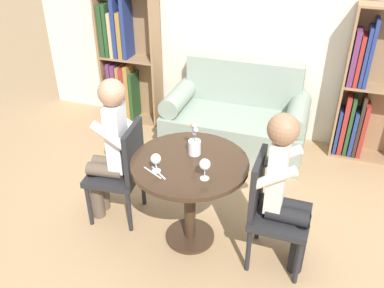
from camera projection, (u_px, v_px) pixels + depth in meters
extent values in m
plane|color=tan|center=(190.00, 237.00, 3.37)|extent=(16.00, 16.00, 0.00)
cube|color=silver|center=(251.00, 16.00, 4.27)|extent=(5.20, 0.05, 2.70)
cylinder|color=#382619|center=(190.00, 163.00, 2.99)|extent=(0.88, 0.88, 0.03)
cylinder|color=#382619|center=(190.00, 202.00, 3.18)|extent=(0.09, 0.09, 0.69)
cylinder|color=#382619|center=(190.00, 236.00, 3.36)|extent=(0.40, 0.40, 0.03)
cube|color=gray|center=(234.00, 131.00, 4.48)|extent=(1.50, 0.80, 0.42)
cube|color=gray|center=(244.00, 82.00, 4.50)|extent=(1.28, 0.16, 0.50)
cylinder|color=gray|center=(180.00, 97.00, 4.49)|extent=(0.22, 0.72, 0.22)
cylinder|color=gray|center=(298.00, 114.00, 4.14)|extent=(0.22, 0.72, 0.22)
cube|color=#93704C|center=(135.00, 54.00, 4.89)|extent=(0.70, 0.02, 1.59)
cube|color=#93704C|center=(104.00, 55.00, 4.88)|extent=(0.02, 0.28, 1.59)
cube|color=#93704C|center=(156.00, 61.00, 4.69)|extent=(0.02, 0.28, 1.59)
cube|color=#93704C|center=(135.00, 117.00, 5.20)|extent=(0.66, 0.28, 0.02)
cube|color=#93704C|center=(130.00, 58.00, 4.79)|extent=(0.66, 0.28, 0.02)
cube|color=#332319|center=(111.00, 94.00, 5.12)|extent=(0.03, 0.23, 0.55)
cube|color=#602D5B|center=(114.00, 89.00, 5.08)|extent=(0.04, 0.23, 0.70)
cube|color=#602D5B|center=(118.00, 90.00, 5.06)|extent=(0.05, 0.23, 0.68)
cube|color=olive|center=(122.00, 91.00, 5.05)|extent=(0.04, 0.23, 0.66)
cube|color=maroon|center=(126.00, 92.00, 5.04)|extent=(0.05, 0.23, 0.66)
cube|color=olive|center=(130.00, 92.00, 5.01)|extent=(0.05, 0.23, 0.69)
cube|color=#234723|center=(135.00, 96.00, 5.02)|extent=(0.04, 0.23, 0.59)
cube|color=#234723|center=(105.00, 30.00, 4.70)|extent=(0.05, 0.23, 0.59)
cube|color=#234723|center=(109.00, 30.00, 4.68)|extent=(0.04, 0.23, 0.60)
cube|color=tan|center=(114.00, 34.00, 4.69)|extent=(0.04, 0.23, 0.51)
cube|color=navy|center=(117.00, 28.00, 4.64)|extent=(0.05, 0.23, 0.66)
cube|color=olive|center=(123.00, 35.00, 4.66)|extent=(0.05, 0.23, 0.52)
cube|color=navy|center=(127.00, 28.00, 4.60)|extent=(0.04, 0.23, 0.69)
cube|color=#93704C|center=(378.00, 83.00, 4.14)|extent=(0.70, 0.02, 1.59)
cube|color=#93704C|center=(343.00, 84.00, 4.12)|extent=(0.02, 0.28, 1.59)
cube|color=#93704C|center=(362.00, 154.00, 4.44)|extent=(0.66, 0.28, 0.02)
cube|color=#93704C|center=(379.00, 88.00, 4.03)|extent=(0.66, 0.28, 0.02)
cube|color=navy|center=(338.00, 130.00, 4.38)|extent=(0.03, 0.23, 0.50)
cube|color=maroon|center=(344.00, 124.00, 4.33)|extent=(0.05, 0.23, 0.66)
cube|color=#234723|center=(349.00, 125.00, 4.31)|extent=(0.04, 0.23, 0.64)
cube|color=navy|center=(353.00, 132.00, 4.34)|extent=(0.04, 0.23, 0.51)
cube|color=#332319|center=(359.00, 125.00, 4.28)|extent=(0.03, 0.23, 0.68)
cube|color=maroon|center=(363.00, 130.00, 4.29)|extent=(0.04, 0.23, 0.59)
cube|color=#602D5B|center=(354.00, 57.00, 3.96)|extent=(0.05, 0.23, 0.55)
cube|color=maroon|center=(359.00, 60.00, 3.95)|extent=(0.04, 0.23, 0.51)
cube|color=navy|center=(366.00, 56.00, 3.92)|extent=(0.03, 0.23, 0.59)
cube|color=navy|center=(371.00, 53.00, 3.89)|extent=(0.04, 0.23, 0.66)
cylinder|color=#232326|center=(106.00, 181.00, 3.71)|extent=(0.04, 0.04, 0.40)
cylinder|color=#232326|center=(89.00, 206.00, 3.41)|extent=(0.04, 0.04, 0.40)
cylinder|color=#232326|center=(143.00, 186.00, 3.64)|extent=(0.04, 0.04, 0.40)
cylinder|color=#232326|center=(129.00, 212.00, 3.34)|extent=(0.04, 0.04, 0.40)
cube|color=#232326|center=(114.00, 174.00, 3.41)|extent=(0.46, 0.46, 0.05)
cube|color=#232326|center=(134.00, 152.00, 3.24)|extent=(0.08, 0.38, 0.45)
cylinder|color=#232326|center=(298.00, 263.00, 2.87)|extent=(0.04, 0.04, 0.40)
cylinder|color=#232326|center=(304.00, 230.00, 3.16)|extent=(0.04, 0.04, 0.40)
cylinder|color=#232326|center=(248.00, 250.00, 2.98)|extent=(0.04, 0.04, 0.40)
cylinder|color=#232326|center=(258.00, 219.00, 3.26)|extent=(0.04, 0.04, 0.40)
cube|color=#232326|center=(280.00, 217.00, 2.95)|extent=(0.43, 0.43, 0.05)
cube|color=#232326|center=(257.00, 184.00, 2.88)|extent=(0.05, 0.38, 0.45)
cylinder|color=brown|center=(102.00, 187.00, 3.58)|extent=(0.11, 0.11, 0.45)
cylinder|color=brown|center=(97.00, 195.00, 3.49)|extent=(0.11, 0.11, 0.45)
cylinder|color=brown|center=(110.00, 163.00, 3.42)|extent=(0.31, 0.14, 0.11)
cylinder|color=brown|center=(105.00, 170.00, 3.33)|extent=(0.31, 0.14, 0.11)
cube|color=white|center=(117.00, 138.00, 3.20)|extent=(0.14, 0.21, 0.57)
cylinder|color=white|center=(122.00, 120.00, 3.26)|extent=(0.29, 0.10, 0.23)
cylinder|color=white|center=(109.00, 136.00, 3.04)|extent=(0.29, 0.10, 0.23)
sphere|color=tan|center=(112.00, 92.00, 3.00)|extent=(0.21, 0.21, 0.21)
cylinder|color=black|center=(298.00, 248.00, 2.96)|extent=(0.11, 0.11, 0.45)
cylinder|color=black|center=(300.00, 237.00, 3.05)|extent=(0.11, 0.11, 0.45)
cylinder|color=black|center=(287.00, 215.00, 2.85)|extent=(0.30, 0.11, 0.11)
cylinder|color=black|center=(289.00, 206.00, 2.94)|extent=(0.30, 0.11, 0.11)
cube|color=silver|center=(277.00, 177.00, 2.79)|extent=(0.12, 0.20, 0.53)
cylinder|color=silver|center=(275.00, 178.00, 2.64)|extent=(0.29, 0.07, 0.23)
cylinder|color=silver|center=(282.00, 157.00, 2.86)|extent=(0.29, 0.07, 0.23)
sphere|color=#936B4C|center=(283.00, 129.00, 2.60)|extent=(0.21, 0.21, 0.21)
cylinder|color=white|center=(156.00, 171.00, 2.87)|extent=(0.06, 0.06, 0.00)
cylinder|color=white|center=(156.00, 166.00, 2.85)|extent=(0.01, 0.01, 0.07)
sphere|color=white|center=(156.00, 159.00, 2.82)|extent=(0.07, 0.07, 0.07)
sphere|color=maroon|center=(156.00, 160.00, 2.83)|extent=(0.05, 0.05, 0.05)
cylinder|color=white|center=(205.00, 178.00, 2.79)|extent=(0.06, 0.06, 0.00)
cylinder|color=white|center=(205.00, 173.00, 2.77)|extent=(0.01, 0.01, 0.08)
sphere|color=white|center=(205.00, 164.00, 2.73)|extent=(0.08, 0.08, 0.08)
sphere|color=maroon|center=(205.00, 165.00, 2.74)|extent=(0.06, 0.06, 0.06)
cylinder|color=silver|center=(195.00, 147.00, 3.04)|extent=(0.10, 0.10, 0.11)
cylinder|color=#4C7A42|center=(195.00, 133.00, 2.98)|extent=(0.01, 0.01, 0.13)
sphere|color=silver|center=(195.00, 126.00, 2.95)|extent=(0.04, 0.04, 0.04)
cylinder|color=#4C7A42|center=(196.00, 136.00, 2.97)|extent=(0.01, 0.01, 0.10)
sphere|color=silver|center=(196.00, 130.00, 2.94)|extent=(0.04, 0.04, 0.04)
cylinder|color=#4C7A42|center=(195.00, 137.00, 2.99)|extent=(0.01, 0.01, 0.06)
sphere|color=#9E70B2|center=(195.00, 134.00, 2.98)|extent=(0.04, 0.04, 0.04)
cylinder|color=#4C7A42|center=(193.00, 133.00, 2.99)|extent=(0.00, 0.01, 0.13)
sphere|color=#E07F4C|center=(193.00, 125.00, 2.95)|extent=(0.04, 0.04, 0.04)
cube|color=silver|center=(156.00, 164.00, 2.95)|extent=(0.11, 0.17, 0.00)
cube|color=silver|center=(159.00, 173.00, 2.85)|extent=(0.16, 0.13, 0.00)
cube|color=silver|center=(153.00, 173.00, 2.85)|extent=(0.17, 0.10, 0.00)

